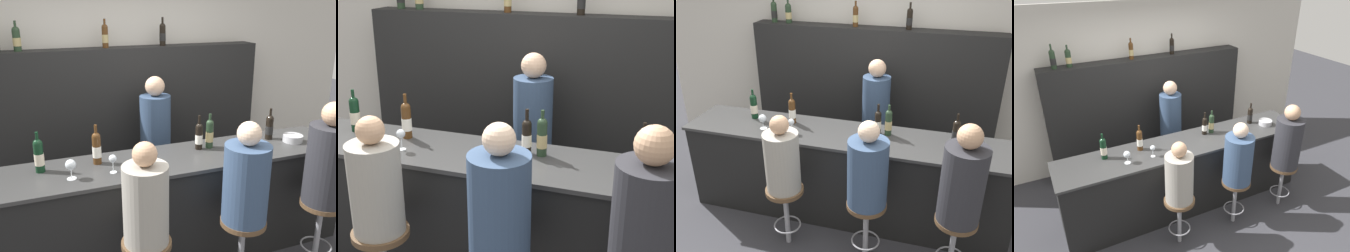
{
  "view_description": "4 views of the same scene",
  "coord_description": "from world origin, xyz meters",
  "views": [
    {
      "loc": [
        -1.08,
        -2.46,
        2.24
      ],
      "look_at": [
        -0.01,
        0.34,
        1.26
      ],
      "focal_mm": 40.0,
      "sensor_mm": 36.0,
      "label": 1
    },
    {
      "loc": [
        1.16,
        -2.43,
        2.23
      ],
      "look_at": [
        0.24,
        0.21,
        1.24
      ],
      "focal_mm": 50.0,
      "sensor_mm": 36.0,
      "label": 2
    },
    {
      "loc": [
        0.93,
        -2.93,
        2.71
      ],
      "look_at": [
        0.01,
        0.27,
        1.09
      ],
      "focal_mm": 40.0,
      "sensor_mm": 36.0,
      "label": 3
    },
    {
      "loc": [
        -1.73,
        -2.96,
        3.09
      ],
      "look_at": [
        -0.09,
        0.29,
        1.26
      ],
      "focal_mm": 35.0,
      "sensor_mm": 36.0,
      "label": 4
    }
  ],
  "objects": [
    {
      "name": "wall_back",
      "position": [
        0.0,
        1.87,
        1.3
      ],
      "size": [
        6.4,
        0.05,
        2.6
      ],
      "color": "beige",
      "rests_on": "ground_plane"
    },
    {
      "name": "bar_counter",
      "position": [
        0.0,
        0.3,
        0.49
      ],
      "size": [
        3.37,
        0.65,
        0.98
      ],
      "color": "black",
      "rests_on": "ground_plane"
    },
    {
      "name": "back_bar_cabinet",
      "position": [
        0.0,
        1.65,
        0.9
      ],
      "size": [
        3.17,
        0.28,
        1.79
      ],
      "color": "black",
      "rests_on": "ground_plane"
    },
    {
      "name": "wine_bottle_counter_0",
      "position": [
        -1.06,
        0.42,
        1.12
      ],
      "size": [
        0.08,
        0.08,
        0.33
      ],
      "color": "black",
      "rests_on": "bar_counter"
    },
    {
      "name": "wine_bottle_counter_1",
      "position": [
        -0.61,
        0.42,
        1.12
      ],
      "size": [
        0.07,
        0.07,
        0.34
      ],
      "color": "#4C2D14",
      "rests_on": "bar_counter"
    },
    {
      "name": "wine_bottle_counter_2",
      "position": [
        0.32,
        0.42,
        1.11
      ],
      "size": [
        0.07,
        0.07,
        0.32
      ],
      "color": "black",
      "rests_on": "bar_counter"
    },
    {
      "name": "wine_bottle_counter_3",
      "position": [
        0.43,
        0.42,
        1.12
      ],
      "size": [
        0.07,
        0.07,
        0.32
      ],
      "color": "#233823",
      "rests_on": "bar_counter"
    },
    {
      "name": "wine_bottle_counter_4",
      "position": [
        1.08,
        0.42,
        1.11
      ],
      "size": [
        0.07,
        0.07,
        0.31
      ],
      "color": "black",
      "rests_on": "bar_counter"
    },
    {
      "name": "wine_bottle_backbar_3",
      "position": [
        0.42,
        1.65,
        1.92
      ],
      "size": [
        0.07,
        0.07,
        0.32
      ],
      "color": "black",
      "rests_on": "back_bar_cabinet"
    },
    {
      "name": "wine_glass_0",
      "position": [
        -0.85,
        0.2,
        1.1
      ],
      "size": [
        0.08,
        0.08,
        0.16
      ],
      "color": "silver",
      "rests_on": "bar_counter"
    },
    {
      "name": "wine_glass_1",
      "position": [
        -0.53,
        0.2,
        1.1
      ],
      "size": [
        0.06,
        0.06,
        0.15
      ],
      "color": "silver",
      "rests_on": "bar_counter"
    },
    {
      "name": "metal_bowl",
      "position": [
        1.25,
        0.27,
        1.02
      ],
      "size": [
        0.19,
        0.19,
        0.07
      ],
      "color": "#B7B7BC",
      "rests_on": "bar_counter"
    },
    {
      "name": "bar_stool_left",
      "position": [
        -0.41,
        -0.29,
        0.5
      ],
      "size": [
        0.36,
        0.36,
        0.65
      ],
      "color": "gray",
      "rests_on": "ground_plane"
    },
    {
      "name": "guest_seated_left",
      "position": [
        -0.41,
        -0.29,
        0.97
      ],
      "size": [
        0.32,
        0.32,
        0.75
      ],
      "color": "gray",
      "rests_on": "bar_stool_left"
    },
    {
      "name": "guest_seated_middle",
      "position": [
        0.38,
        -0.29,
        0.99
      ],
      "size": [
        0.35,
        0.35,
        0.8
      ],
      "color": "#334766",
      "rests_on": "bar_stool_middle"
    },
    {
      "name": "guest_seated_right",
      "position": [
        1.15,
        -0.29,
        1.02
      ],
      "size": [
        0.35,
        0.35,
        0.87
      ],
      "color": "#28282D",
      "rests_on": "bar_stool_right"
    },
    {
      "name": "bartender",
      "position": [
        0.15,
        1.15,
        0.71
      ],
      "size": [
        0.33,
        0.33,
        1.54
      ],
      "color": "#334766",
      "rests_on": "ground_plane"
    }
  ]
}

